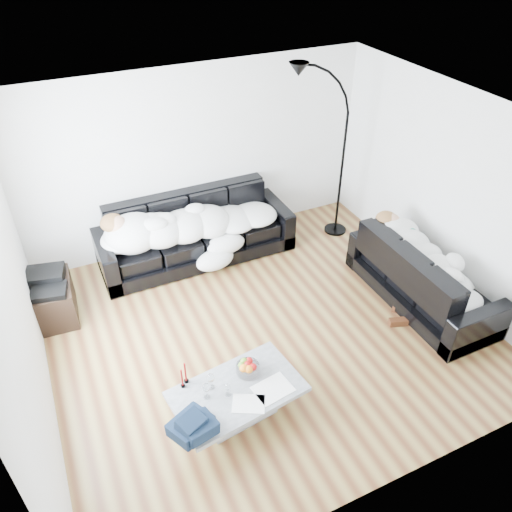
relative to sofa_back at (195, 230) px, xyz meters
name	(u,v)px	position (x,y,z in m)	size (l,w,h in m)	color
ground	(266,328)	(0.25, -1.79, -0.45)	(5.00, 5.00, 0.00)	brown
wall_back	(197,159)	(0.25, 0.46, 0.85)	(5.00, 0.02, 2.60)	silver
wall_left	(19,307)	(-2.25, -1.79, 0.85)	(0.02, 4.50, 2.60)	silver
wall_right	(448,193)	(2.75, -1.79, 0.85)	(0.02, 4.50, 2.60)	silver
ceiling	(270,124)	(0.25, -1.79, 2.15)	(5.00, 5.00, 0.00)	white
sofa_back	(195,230)	(0.00, 0.00, 0.00)	(2.75, 0.95, 0.90)	black
sofa_right	(424,274)	(2.29, -2.14, -0.03)	(2.07, 0.89, 0.84)	black
sleeper_back	(196,220)	(0.00, -0.05, 0.20)	(2.32, 0.80, 0.46)	white
sleeper_right	(427,260)	(2.29, -2.14, 0.19)	(1.78, 0.75, 0.43)	white
teal_cushion	(392,230)	(2.23, -1.50, 0.27)	(0.36, 0.30, 0.20)	#0E684A
coffee_table	(238,402)	(-0.55, -2.77, -0.26)	(1.27, 0.74, 0.37)	#939699
fruit_bowl	(248,367)	(-0.36, -2.61, 0.00)	(0.24, 0.24, 0.15)	white
wine_glass_a	(211,381)	(-0.77, -2.64, 0.02)	(0.08, 0.08, 0.19)	white
wine_glass_b	(206,391)	(-0.85, -2.73, 0.02)	(0.08, 0.08, 0.19)	white
wine_glass_c	(228,390)	(-0.65, -2.79, 0.00)	(0.06, 0.06, 0.15)	white
candle_left	(182,379)	(-1.02, -2.51, 0.04)	(0.04, 0.04, 0.24)	maroon
candle_right	(185,373)	(-0.97, -2.47, 0.05)	(0.05, 0.05, 0.26)	maroon
newspaper_a	(273,389)	(-0.23, -2.92, -0.07)	(0.37, 0.28, 0.01)	silver
newspaper_b	(249,403)	(-0.52, -2.97, -0.07)	(0.31, 0.22, 0.01)	silver
navy_jacket	(194,421)	(-1.08, -3.06, 0.10)	(0.39, 0.33, 0.20)	black
shoes	(401,316)	(1.85, -2.35, -0.40)	(0.42, 0.31, 0.10)	#472311
av_cabinet	(53,300)	(-2.04, -0.46, -0.20)	(0.51, 0.74, 0.51)	black
stereo	(46,280)	(-2.04, -0.46, 0.12)	(0.44, 0.34, 0.13)	black
floor_lamp	(342,163)	(2.20, -0.27, 0.72)	(0.85, 0.34, 2.34)	black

